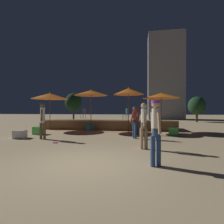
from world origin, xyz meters
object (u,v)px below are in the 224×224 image
person_3 (135,121)px  person_2 (137,119)px  bistro_chair_0 (126,113)px  background_tree_0 (74,102)px  cube_seat_0 (20,134)px  person_4 (144,124)px  patio_umbrella_3 (129,91)px  cube_seat_1 (90,128)px  patio_umbrella_2 (50,96)px  patio_umbrella_0 (91,93)px  person_0 (156,129)px  person_1 (43,118)px  cube_seat_2 (39,130)px  frisbee_disc (55,143)px  background_tree_1 (197,106)px  patio_umbrella_1 (161,96)px  cube_seat_3 (174,131)px  bistro_chair_1 (84,113)px

person_3 → person_2: bearing=-36.0°
bistro_chair_0 → background_tree_0: background_tree_0 is taller
cube_seat_0 → person_4: (6.51, -1.70, 0.77)m
patio_umbrella_3 → cube_seat_1: (-2.90, 0.49, -2.60)m
patio_umbrella_2 → person_4: bearing=-39.4°
background_tree_0 → bistro_chair_0: bearing=-52.5°
patio_umbrella_0 → background_tree_0: (-6.67, 13.88, -0.02)m
person_2 → person_4: person_4 is taller
patio_umbrella_3 → person_0: 7.69m
person_1 → person_4: size_ratio=1.06×
person_0 → person_1: person_1 is taller
person_3 → person_0: bearing=155.3°
person_1 → background_tree_0: 18.59m
cube_seat_0 → cube_seat_2: cube_seat_2 is taller
patio_umbrella_0 → frisbee_disc: (-0.36, -4.81, -2.75)m
patio_umbrella_3 → person_4: bearing=-80.6°
background_tree_0 → background_tree_1: 17.76m
patio_umbrella_1 → bistro_chair_0: 3.36m
cube_seat_2 → person_0: size_ratio=0.35×
patio_umbrella_2 → background_tree_1: bearing=39.4°
patio_umbrella_3 → bistro_chair_0: (-0.36, 2.23, -1.50)m
person_1 → background_tree_0: (-5.16, 17.78, 1.65)m
person_2 → background_tree_1: (7.67, 13.13, 1.12)m
person_1 → cube_seat_3: bearing=8.4°
patio_umbrella_0 → cube_seat_0: bearing=-127.3°
person_1 → cube_seat_2: bearing=114.8°
patio_umbrella_0 → person_3: patio_umbrella_0 is taller
person_3 → frisbee_disc: bearing=84.5°
cube_seat_3 → person_4: size_ratio=0.36×
person_0 → background_tree_0: size_ratio=0.42×
patio_umbrella_2 → cube_seat_1: patio_umbrella_2 is taller
patio_umbrella_1 → person_4: patio_umbrella_1 is taller
cube_seat_1 → person_0: 8.89m
patio_umbrella_0 → background_tree_1: (10.98, 11.90, -0.67)m
cube_seat_0 → bistro_chair_1: (1.51, 6.38, 1.10)m
bistro_chair_0 → cube_seat_3: bearing=16.0°
person_0 → background_tree_1: (7.11, 19.45, 1.09)m
cube_seat_2 → bistro_chair_1: size_ratio=0.69×
cube_seat_1 → person_4: size_ratio=0.31×
person_2 → person_3: bearing=-150.9°
patio_umbrella_2 → cube_seat_1: bearing=2.8°
person_0 → bistro_chair_1: person_0 is taller
cube_seat_3 → frisbee_disc: bearing=-149.4°
patio_umbrella_0 → person_2: bearing=-20.4°
patio_umbrella_3 → person_0: (1.13, -7.39, -1.81)m
background_tree_0 → cube_seat_0: bearing=-77.9°
patio_umbrella_3 → patio_umbrella_1: bearing=13.5°
person_1 → background_tree_1: 20.16m
cube_seat_2 → bistro_chair_0: bistro_chair_0 is taller
person_0 → person_1: 6.50m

